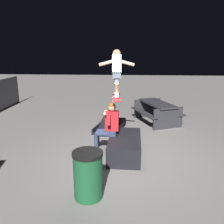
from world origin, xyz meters
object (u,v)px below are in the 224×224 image
Objects in this scene: skateboard at (117,98)px; trash_bin at (88,175)px; picnic_table_back at (157,109)px; ledge_box_main at (125,146)px; person_sitting_on_ledge at (108,125)px; kicker_ramp at (109,128)px; skater_airborne at (117,70)px.

trash_bin is (-2.11, 0.41, -0.98)m from skateboard.
picnic_table_back is (2.61, -1.37, -0.92)m from skateboard.
ledge_box_main is 1.18× the size of person_sitting_on_ledge.
picnic_table_back is 5.04m from trash_bin.
skateboard reaches higher than picnic_table_back.
ledge_box_main is at bearing -142.45° from skateboard.
ledge_box_main is 0.68m from person_sitting_on_ledge.
kicker_ramp is 0.64× the size of picnic_table_back.
person_sitting_on_ledge is 2.02m from trash_bin.
person_sitting_on_ledge is (0.18, 0.44, 0.49)m from ledge_box_main.
skater_airborne is 2.76m from trash_bin.
trash_bin is (-2.16, 0.40, -1.66)m from skater_airborne.
person_sitting_on_ledge is 1.18× the size of skater_airborne.
person_sitting_on_ledge is 1.40m from skater_airborne.
skateboard reaches higher than person_sitting_on_ledge.
person_sitting_on_ledge is at bearing 149.85° from picnic_table_back.
ledge_box_main is at bearing -146.72° from skater_airborne.
ledge_box_main is at bearing -163.83° from kicker_ramp.
person_sitting_on_ledge is 0.99× the size of kicker_ramp.
ledge_box_main is 1.24m from skateboard.
skateboard reaches higher than ledge_box_main.
kicker_ramp is at bearing 11.39° from skateboard.
skater_airborne reaches higher than person_sitting_on_ledge.
person_sitting_on_ledge reaches higher than picnic_table_back.
person_sitting_on_ledge is 1.28× the size of skateboard.
skateboard is at bearing -61.82° from person_sitting_on_ledge.
person_sitting_on_ledge reaches higher than kicker_ramp.
skater_airborne reaches higher than ledge_box_main.
skateboard is 2.36m from trash_bin.
skateboard is 1.17× the size of trash_bin.
skater_airborne is (0.06, 0.00, 0.69)m from skateboard.
picnic_table_back is at bearing -30.15° from person_sitting_on_ledge.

